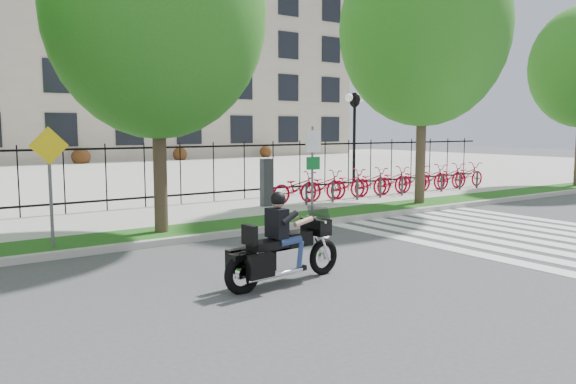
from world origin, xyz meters
TOP-DOWN VIEW (x-y plane):
  - ground at (0.00, 0.00)m, footprint 120.00×120.00m
  - curb at (0.00, 4.10)m, footprint 60.00×0.20m
  - grass_verge at (0.00, 4.95)m, footprint 60.00×1.50m
  - sidewalk at (0.00, 7.45)m, footprint 60.00×3.50m
  - plaza at (0.00, 25.00)m, footprint 80.00×34.00m
  - crosswalk_stripes at (4.83, 0.00)m, footprint 5.70×8.00m
  - iron_fence at (0.00, 9.20)m, footprint 30.00×0.06m
  - lamp_post_right at (10.00, 12.00)m, footprint 1.06×0.70m
  - street_tree_1 at (-2.44, 4.95)m, footprint 5.06×5.06m
  - street_tree_2 at (6.58, 4.95)m, footprint 5.43×5.43m
  - bike_share_station at (7.56, 7.20)m, footprint 11.15×0.88m
  - sign_pole_regulatory at (1.83, 4.58)m, footprint 0.50×0.09m
  - sign_pole_warning at (-4.97, 4.58)m, footprint 0.78×0.09m
  - motorcycle_rider at (-2.31, -0.00)m, footprint 2.45×0.79m

SIDE VIEW (x-z plane):
  - ground at x=0.00m, z-range 0.00..0.00m
  - crosswalk_stripes at x=4.83m, z-range 0.00..0.01m
  - plaza at x=0.00m, z-range 0.00..0.10m
  - curb at x=0.00m, z-range 0.00..0.15m
  - grass_verge at x=0.00m, z-range 0.00..0.15m
  - sidewalk at x=0.00m, z-range 0.00..0.15m
  - motorcycle_rider at x=-2.31m, z-range -0.32..1.57m
  - bike_share_station at x=7.56m, z-range -0.08..1.42m
  - iron_fence at x=0.00m, z-range 0.15..2.15m
  - sign_pole_regulatory at x=1.83m, z-range 0.49..2.99m
  - sign_pole_warning at x=-4.97m, z-range 0.50..2.99m
  - lamp_post_right at x=10.00m, z-range 1.08..5.33m
  - street_tree_1 at x=-2.44m, z-range 1.24..9.25m
  - street_tree_2 at x=6.58m, z-range 1.39..10.14m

